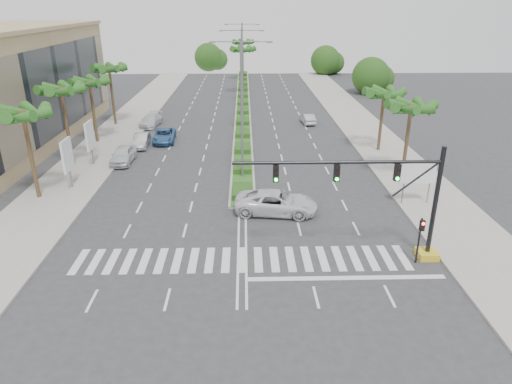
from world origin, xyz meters
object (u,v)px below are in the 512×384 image
car_right (308,119)px  car_parked_d (151,120)px  car_crossing (276,202)px  car_parked_a (123,155)px  car_parked_c (164,136)px  car_parked_b (141,140)px

car_right → car_parked_d: bearing=-3.3°
car_crossing → car_right: car_crossing is taller
car_parked_a → car_parked_c: bearing=68.8°
car_parked_c → car_right: bearing=21.4°
car_crossing → car_parked_d: bearing=36.4°
car_parked_d → car_right: car_parked_d is taller
car_parked_b → car_parked_d: car_parked_d is taller
car_crossing → car_parked_a: bearing=58.0°
car_parked_c → car_parked_b: bearing=-143.3°
car_parked_b → car_parked_d: 9.21m
car_parked_b → car_crossing: 22.18m
car_parked_a → car_parked_c: (2.89, 7.27, -0.10)m
car_parked_c → car_parked_d: car_parked_d is taller
car_crossing → car_right: (5.95, 27.37, -0.20)m
car_parked_a → car_right: size_ratio=1.20×
car_parked_a → car_crossing: 18.74m
car_parked_b → car_right: car_parked_b is taller
car_parked_b → car_parked_c: size_ratio=0.84×
car_parked_a → car_parked_c: size_ratio=0.93×
car_parked_b → car_parked_a: bearing=-99.7°
car_right → car_crossing: bearing=72.4°
car_parked_c → car_parked_d: (-2.89, 7.32, 0.02)m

